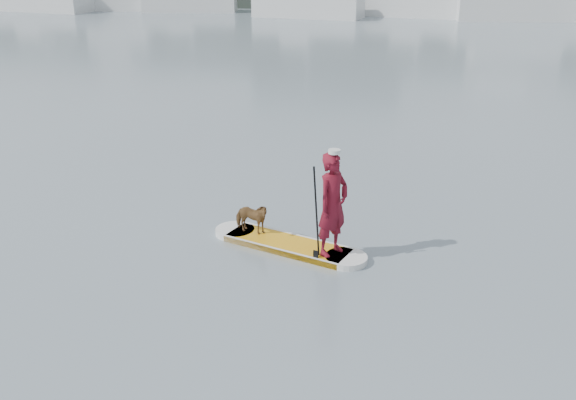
% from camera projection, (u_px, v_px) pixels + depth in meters
% --- Properties ---
extents(ground, '(140.00, 140.00, 0.00)m').
position_uv_depth(ground, '(462.00, 382.00, 8.72)').
color(ground, slate).
rests_on(ground, ground).
extents(paddleboard, '(3.18, 1.56, 0.12)m').
position_uv_depth(paddleboard, '(288.00, 244.00, 12.54)').
color(paddleboard, orange).
rests_on(paddleboard, ground).
extents(paddler, '(0.78, 0.85, 1.96)m').
position_uv_depth(paddler, '(333.00, 204.00, 11.72)').
color(paddler, maroon).
rests_on(paddler, paddleboard).
extents(white_cap, '(0.22, 0.22, 0.07)m').
position_uv_depth(white_cap, '(334.00, 151.00, 11.34)').
color(white_cap, silver).
rests_on(white_cap, paddler).
extents(dog, '(0.83, 0.51, 0.66)m').
position_uv_depth(dog, '(251.00, 218.00, 12.78)').
color(dog, brown).
rests_on(dog, paddleboard).
extents(paddle, '(0.12, 0.29, 2.00)m').
position_uv_depth(paddle, '(316.00, 224.00, 11.64)').
color(paddle, black).
rests_on(paddle, ground).
extents(sailboat_a, '(9.50, 4.24, 13.30)m').
position_uv_depth(sailboat_a, '(39.00, 0.00, 54.98)').
color(sailboat_a, silver).
rests_on(sailboat_a, ground).
extents(sailboat_b, '(8.11, 3.73, 11.62)m').
position_uv_depth(sailboat_b, '(189.00, 2.00, 54.38)').
color(sailboat_b, silver).
rests_on(sailboat_b, ground).
extents(sailboat_c, '(8.83, 4.03, 12.22)m').
position_uv_depth(sailboat_c, '(307.00, 5.00, 50.39)').
color(sailboat_c, silver).
rests_on(sailboat_c, ground).
extents(sailboat_d, '(9.09, 4.12, 12.92)m').
position_uv_depth(sailboat_d, '(419.00, 5.00, 50.72)').
color(sailboat_d, silver).
rests_on(sailboat_d, ground).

